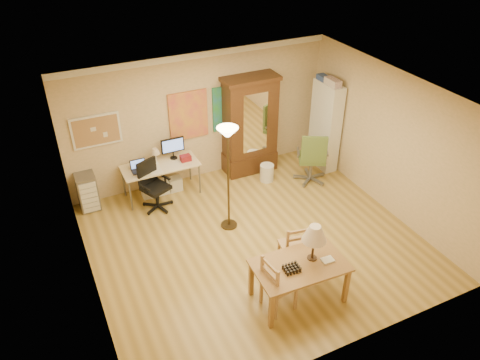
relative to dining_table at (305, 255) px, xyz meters
name	(u,v)px	position (x,y,z in m)	size (l,w,h in m)	color
floor	(255,241)	(-0.06, 1.45, -0.81)	(5.50, 5.50, 0.00)	olive
crown_molding	(197,55)	(-0.06, 3.91, 1.83)	(5.50, 0.08, 0.12)	white
corkboard	(96,131)	(-2.11, 3.92, 0.69)	(0.90, 0.04, 0.62)	#9C8249
art_panel_left	(188,115)	(-0.31, 3.92, 0.64)	(0.80, 0.04, 1.00)	gold
art_panel_right	(230,107)	(0.59, 3.92, 0.64)	(0.75, 0.04, 0.95)	teal
dining_table	(305,255)	(0.00, 0.00, 0.00)	(1.40, 0.88, 1.28)	brown
ladder_chair_back	(294,247)	(0.21, 0.60, -0.39)	(0.48, 0.47, 0.90)	#A3794A
ladder_chair_left	(277,285)	(-0.46, -0.03, -0.37)	(0.46, 0.48, 0.94)	#A3794A
torchiere_lamp	(228,149)	(-0.29, 2.05, 0.80)	(0.37, 0.37, 2.01)	#3D2E18
computer_desk	(162,176)	(-1.05, 3.60, -0.40)	(1.50, 0.66, 1.13)	#C9B293
office_chair_black	(156,196)	(-1.33, 3.20, -0.55)	(0.61, 0.61, 0.99)	black
office_chair_green	(311,168)	(1.89, 2.70, -0.50)	(0.71, 0.72, 1.16)	slate
drawer_cart	(88,192)	(-2.50, 3.74, -0.45)	(0.36, 0.43, 0.72)	slate
armoire	(250,131)	(0.94, 3.69, 0.11)	(1.16, 0.55, 2.13)	#33150D
bookshelf	(325,126)	(2.48, 3.17, 0.15)	(0.29, 0.77, 1.92)	white
wastebin	(267,173)	(1.07, 3.12, -0.63)	(0.30, 0.30, 0.37)	silver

